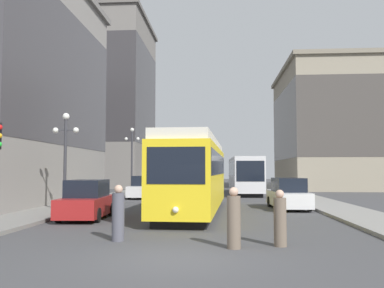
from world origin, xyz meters
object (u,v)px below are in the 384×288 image
object	(u,v)px
pedestrian_crossing_near	(234,220)
lamp_post_left_near	(65,146)
parked_car_left_mid	(87,201)
parked_car_left_far	(144,188)
pedestrian_crossing_far	(118,215)
pedestrian_on_sidewalk	(280,220)
parked_car_right_far	(288,194)
streetcar	(195,173)
transit_bus	(245,174)
parked_car_left_near	(158,185)
lamp_post_left_far	(132,151)

from	to	relation	value
pedestrian_crossing_near	lamp_post_left_near	bearing A→B (deg)	-2.56
parked_car_left_mid	pedestrian_crossing_near	size ratio (longest dim) A/B	2.48
parked_car_left_far	pedestrian_crossing_far	world-z (taller)	parked_car_left_far
pedestrian_crossing_far	pedestrian_crossing_near	bearing A→B (deg)	-16.85
parked_car_left_mid	pedestrian_on_sidewalk	size ratio (longest dim) A/B	2.61
parked_car_right_far	lamp_post_left_near	bearing A→B (deg)	13.63
streetcar	transit_bus	world-z (taller)	streetcar
streetcar	parked_car_left_mid	distance (m)	5.94
streetcar	pedestrian_on_sidewalk	world-z (taller)	streetcar
parked_car_right_far	parked_car_left_near	bearing A→B (deg)	-60.62
transit_bus	parked_car_left_mid	world-z (taller)	transit_bus
transit_bus	parked_car_right_far	world-z (taller)	transit_bus
streetcar	pedestrian_on_sidewalk	distance (m)	10.06
streetcar	lamp_post_left_near	size ratio (longest dim) A/B	2.67
pedestrian_crossing_near	pedestrian_on_sidewalk	world-z (taller)	pedestrian_crossing_near
parked_car_left_mid	parked_car_right_far	world-z (taller)	same
parked_car_left_far	pedestrian_on_sidewalk	xyz separation A→B (m)	(8.01, -20.79, -0.06)
parked_car_left_near	pedestrian_crossing_far	world-z (taller)	parked_car_left_near
parked_car_left_mid	pedestrian_crossing_far	bearing A→B (deg)	-66.05
transit_bus	parked_car_right_far	bearing A→B (deg)	-84.93
parked_car_left_near	pedestrian_on_sidewalk	size ratio (longest dim) A/B	2.92
parked_car_left_far	lamp_post_left_far	xyz separation A→B (m)	(-1.90, 3.72, 3.24)
streetcar	pedestrian_crossing_far	bearing A→B (deg)	-99.67
streetcar	pedestrian_crossing_far	world-z (taller)	streetcar
streetcar	parked_car_left_far	distance (m)	12.39
pedestrian_on_sidewalk	parked_car_right_far	bearing A→B (deg)	174.18
transit_bus	parked_car_left_mid	xyz separation A→B (m)	(-8.58, -20.47, -1.10)
parked_car_left_far	pedestrian_crossing_far	distance (m)	20.43
lamp_post_left_near	parked_car_left_far	bearing A→B (deg)	81.26
parked_car_right_far	lamp_post_left_near	xyz separation A→B (m)	(-12.12, -3.56, 2.71)
pedestrian_crossing_far	pedestrian_on_sidewalk	distance (m)	5.09
parked_car_left_far	streetcar	bearing A→B (deg)	-64.13
streetcar	pedestrian_crossing_near	size ratio (longest dim) A/B	7.78
lamp_post_left_far	pedestrian_on_sidewalk	bearing A→B (deg)	-67.99
streetcar	parked_car_left_near	size ratio (longest dim) A/B	2.80
streetcar	pedestrian_crossing_far	size ratio (longest dim) A/B	7.69
transit_bus	lamp_post_left_near	size ratio (longest dim) A/B	2.19
parked_car_right_far	pedestrian_crossing_near	xyz separation A→B (m)	(-3.60, -12.43, -0.02)
streetcar	lamp_post_left_near	distance (m)	7.01
pedestrian_on_sidewalk	streetcar	bearing A→B (deg)	-157.07
transit_bus	parked_car_left_far	distance (m)	10.53
parked_car_left_mid	parked_car_right_far	xyz separation A→B (m)	(10.22, 5.65, 0.00)
pedestrian_crossing_near	pedestrian_crossing_far	size ratio (longest dim) A/B	0.99
parked_car_left_far	pedestrian_on_sidewalk	bearing A→B (deg)	-66.37
pedestrian_on_sidewalk	pedestrian_crossing_near	bearing A→B (deg)	-67.77
pedestrian_on_sidewalk	lamp_post_left_near	xyz separation A→B (m)	(-9.91, 8.42, 2.77)
lamp_post_left_far	parked_car_left_near	bearing A→B (deg)	63.07
parked_car_left_mid	parked_car_left_far	world-z (taller)	same
transit_bus	parked_car_left_far	bearing A→B (deg)	-146.22
parked_car_left_far	pedestrian_crossing_near	bearing A→B (deg)	-70.12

